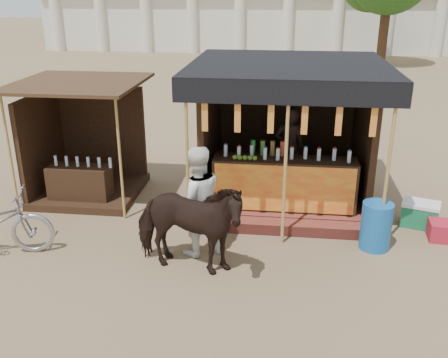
% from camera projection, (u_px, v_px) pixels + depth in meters
% --- Properties ---
extents(ground, '(120.00, 120.00, 0.00)m').
position_uv_depth(ground, '(211.00, 290.00, 7.19)').
color(ground, '#846B4C').
rests_on(ground, ground).
extents(main_stall, '(3.60, 3.61, 2.78)m').
position_uv_depth(main_stall, '(285.00, 153.00, 9.81)').
color(main_stall, brown).
rests_on(main_stall, ground).
extents(secondary_stall, '(2.40, 2.40, 2.38)m').
position_uv_depth(secondary_stall, '(80.00, 155.00, 10.22)').
color(secondary_stall, '#342213').
rests_on(secondary_stall, ground).
extents(cow, '(1.91, 1.10, 1.52)m').
position_uv_depth(cow, '(188.00, 226.00, 7.40)').
color(cow, black).
rests_on(cow, ground).
extents(bystander, '(1.10, 1.01, 1.81)m').
position_uv_depth(bystander, '(197.00, 201.00, 7.89)').
color(bystander, white).
rests_on(bystander, ground).
extents(blue_barrel, '(0.62, 0.62, 0.80)m').
position_uv_depth(blue_barrel, '(376.00, 226.00, 8.21)').
color(blue_barrel, '#155BA3').
rests_on(blue_barrel, ground).
extents(red_crate, '(0.44, 0.45, 0.32)m').
position_uv_depth(red_crate, '(441.00, 231.00, 8.56)').
color(red_crate, '#AE1D2F').
rests_on(red_crate, ground).
extents(cooler, '(0.75, 0.62, 0.46)m').
position_uv_depth(cooler, '(420.00, 214.00, 9.03)').
color(cooler, '#197348').
rests_on(cooler, ground).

